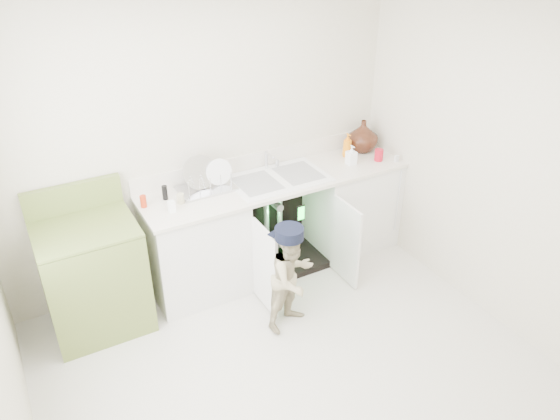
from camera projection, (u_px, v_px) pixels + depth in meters
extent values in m
plane|color=beige|center=(291.00, 366.00, 4.06)|extent=(3.50, 3.50, 0.00)
cube|color=beige|center=(204.00, 142.00, 4.57)|extent=(3.50, 2.50, 0.02)
cube|color=beige|center=(472.00, 384.00, 2.30)|extent=(3.50, 2.50, 0.02)
cube|color=beige|center=(491.00, 165.00, 4.17)|extent=(2.50, 3.00, 0.02)
plane|color=white|center=(296.00, 16.00, 2.81)|extent=(3.50, 3.50, 0.00)
cube|color=white|center=(196.00, 248.00, 4.65)|extent=(0.80, 0.60, 0.86)
cube|color=white|center=(350.00, 204.00, 5.32)|extent=(0.80, 0.60, 0.86)
cube|color=black|center=(265.00, 212.00, 5.19)|extent=(0.80, 0.06, 0.86)
cube|color=black|center=(278.00, 261.00, 5.18)|extent=(0.80, 0.60, 0.06)
cylinder|color=gray|center=(266.00, 220.00, 5.02)|extent=(0.05, 0.05, 0.70)
cylinder|color=gray|center=(280.00, 216.00, 5.08)|extent=(0.05, 0.05, 0.70)
cylinder|color=gray|center=(276.00, 204.00, 4.93)|extent=(0.07, 0.18, 0.07)
cube|color=white|center=(265.00, 268.00, 4.45)|extent=(0.03, 0.40, 0.76)
cube|color=white|center=(346.00, 242.00, 4.79)|extent=(0.02, 0.40, 0.76)
cube|color=silver|center=(278.00, 180.00, 4.76)|extent=(2.44, 0.64, 0.03)
cube|color=silver|center=(263.00, 159.00, 4.93)|extent=(2.44, 0.02, 0.15)
cube|color=white|center=(278.00, 179.00, 4.75)|extent=(0.85, 0.55, 0.02)
cube|color=gray|center=(257.00, 183.00, 4.66)|extent=(0.34, 0.40, 0.01)
cube|color=gray|center=(298.00, 173.00, 4.83)|extent=(0.34, 0.40, 0.01)
cylinder|color=silver|center=(266.00, 160.00, 4.87)|extent=(0.03, 0.03, 0.17)
cylinder|color=silver|center=(269.00, 155.00, 4.79)|extent=(0.02, 0.14, 0.02)
cylinder|color=silver|center=(277.00, 163.00, 4.94)|extent=(0.04, 0.04, 0.06)
cylinder|color=silver|center=(398.00, 199.00, 5.16)|extent=(0.01, 0.01, 0.70)
cube|color=silver|center=(396.00, 159.00, 5.04)|extent=(0.04, 0.02, 0.06)
cube|color=silver|center=(206.00, 188.00, 4.57)|extent=(0.46, 0.31, 0.02)
cylinder|color=silver|center=(200.00, 180.00, 4.53)|extent=(0.29, 0.10, 0.28)
cylinder|color=white|center=(219.00, 177.00, 4.59)|extent=(0.23, 0.06, 0.22)
cylinder|color=silver|center=(189.00, 190.00, 4.38)|extent=(0.01, 0.01, 0.13)
cylinder|color=silver|center=(200.00, 187.00, 4.42)|extent=(0.01, 0.01, 0.13)
cylinder|color=silver|center=(210.00, 185.00, 4.46)|extent=(0.01, 0.01, 0.13)
cylinder|color=silver|center=(221.00, 182.00, 4.50)|extent=(0.01, 0.01, 0.13)
cylinder|color=silver|center=(231.00, 180.00, 4.54)|extent=(0.01, 0.01, 0.13)
imported|color=#411F12|center=(363.00, 136.00, 5.20)|extent=(0.29, 0.29, 0.31)
imported|color=orange|center=(347.00, 145.00, 5.10)|extent=(0.09, 0.09, 0.23)
imported|color=white|center=(351.00, 155.00, 4.97)|extent=(0.08, 0.08, 0.18)
cylinder|color=red|center=(379.00, 155.00, 5.05)|extent=(0.08, 0.08, 0.11)
cylinder|color=#B92C0F|center=(143.00, 201.00, 4.29)|extent=(0.05, 0.05, 0.10)
cylinder|color=#C5B990|center=(180.00, 199.00, 4.36)|extent=(0.06, 0.06, 0.08)
cylinder|color=black|center=(165.00, 193.00, 4.40)|extent=(0.04, 0.04, 0.12)
cube|color=white|center=(172.00, 207.00, 4.23)|extent=(0.05, 0.05, 0.09)
cube|color=olive|center=(94.00, 278.00, 4.26)|extent=(0.74, 0.65, 0.89)
cube|color=olive|center=(84.00, 228.00, 4.03)|extent=(0.74, 0.65, 0.02)
cube|color=olive|center=(73.00, 198.00, 4.19)|extent=(0.74, 0.06, 0.23)
cylinder|color=black|center=(62.00, 246.00, 3.84)|extent=(0.16, 0.16, 0.02)
cylinder|color=silver|center=(61.00, 245.00, 3.83)|extent=(0.19, 0.19, 0.01)
cylinder|color=black|center=(54.00, 225.00, 4.08)|extent=(0.16, 0.16, 0.02)
cylinder|color=silver|center=(54.00, 224.00, 4.07)|extent=(0.19, 0.19, 0.01)
cylinder|color=black|center=(114.00, 232.00, 3.99)|extent=(0.16, 0.16, 0.02)
cylinder|color=silver|center=(114.00, 231.00, 3.98)|extent=(0.19, 0.19, 0.01)
cylinder|color=black|center=(104.00, 213.00, 4.23)|extent=(0.16, 0.16, 0.02)
cylinder|color=silver|center=(103.00, 212.00, 4.23)|extent=(0.19, 0.19, 0.01)
imported|color=#C5B28E|center=(292.00, 278.00, 4.26)|extent=(0.52, 0.45, 0.89)
cylinder|color=black|center=(293.00, 233.00, 4.05)|extent=(0.28, 0.28, 0.09)
cube|color=black|center=(283.00, 232.00, 4.13)|extent=(0.19, 0.14, 0.01)
cube|color=black|center=(301.00, 213.00, 4.60)|extent=(0.07, 0.01, 0.14)
cube|color=#26F23F|center=(301.00, 213.00, 4.59)|extent=(0.06, 0.00, 0.12)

